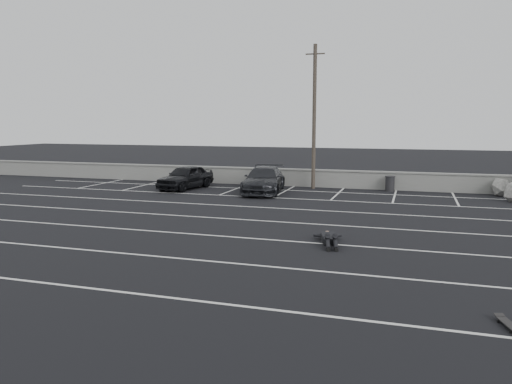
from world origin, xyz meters
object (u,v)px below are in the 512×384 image
(trash_bin, at_px, (390,184))
(car_left, at_px, (186,177))
(person, at_px, (329,234))
(car_right, at_px, (264,180))
(skateboard, at_px, (509,324))
(utility_pole, at_px, (314,117))

(trash_bin, bearing_deg, car_left, -167.39)
(trash_bin, height_order, person, trash_bin)
(car_left, distance_m, person, 14.63)
(trash_bin, distance_m, person, 13.13)
(car_right, distance_m, trash_bin, 7.19)
(car_left, xyz_separation_m, skateboard, (14.61, -16.34, -0.63))
(utility_pole, bearing_deg, car_left, -161.57)
(trash_bin, xyz_separation_m, person, (-1.31, -13.07, -0.19))
(car_left, distance_m, trash_bin, 11.78)
(trash_bin, xyz_separation_m, skateboard, (3.12, -18.91, -0.37))
(trash_bin, bearing_deg, skateboard, -80.64)
(car_right, height_order, skateboard, car_right)
(person, distance_m, skateboard, 7.33)
(car_left, bearing_deg, car_right, 8.24)
(person, bearing_deg, utility_pole, 88.68)
(car_right, xyz_separation_m, trash_bin, (6.65, 2.72, -0.27))
(skateboard, bearing_deg, person, 110.60)
(person, bearing_deg, car_right, 102.61)
(trash_bin, relative_size, person, 0.33)
(utility_pole, bearing_deg, skateboard, -68.19)
(car_right, distance_m, skateboard, 18.92)
(car_left, xyz_separation_m, utility_pole, (7.12, 2.37, 3.50))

